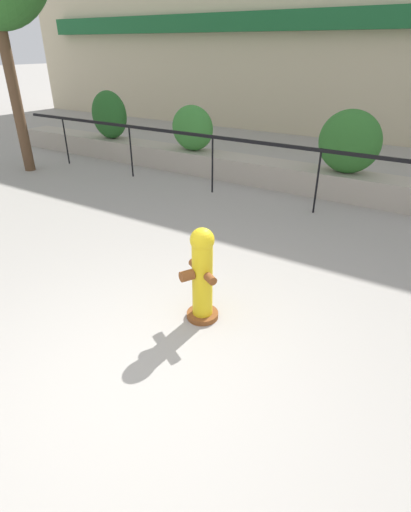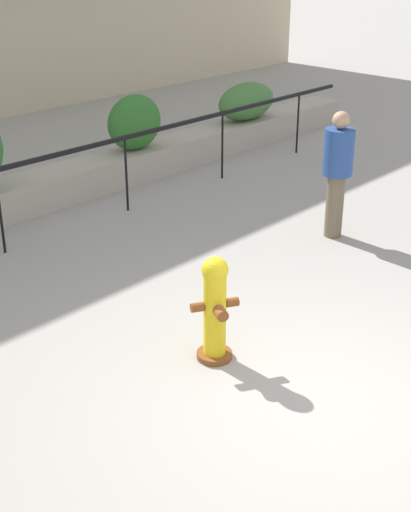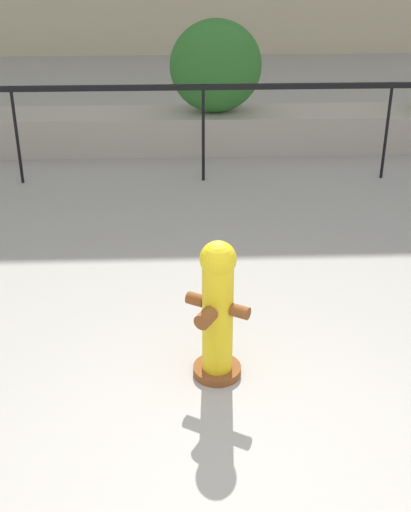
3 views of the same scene
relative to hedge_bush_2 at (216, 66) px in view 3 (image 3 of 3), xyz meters
The scene contains 5 objects.
ground_plane 6.10m from the hedge_bush_2, 91.87° to the right, with size 120.00×120.00×0.00m, color #9E9991.
planter_wall_low 0.86m from the hedge_bush_2, behind, with size 18.00×0.70×0.50m, color #ADA393.
fence_railing_segment 1.12m from the hedge_bush_2, 100.10° to the right, with size 15.00×0.05×1.15m.
hedge_bush_2 is the anchor object (origin of this frame).
fire_hydrant 4.87m from the hedge_bush_2, 92.67° to the right, with size 0.48×0.49×1.08m.
Camera 3 is at (-0.27, -3.02, 3.24)m, focal length 50.00 mm.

